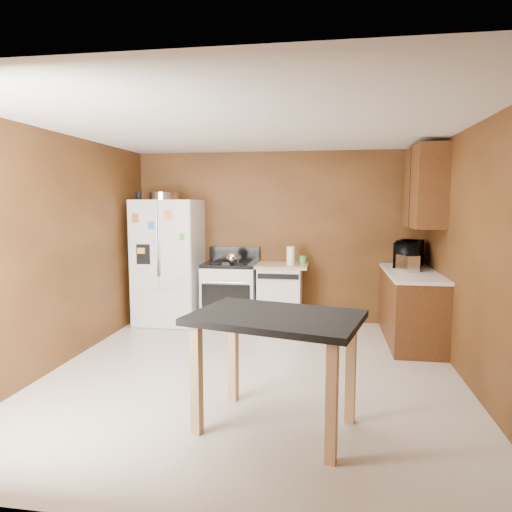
% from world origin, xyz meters
% --- Properties ---
extents(floor, '(4.50, 4.50, 0.00)m').
position_xyz_m(floor, '(0.00, 0.00, 0.00)').
color(floor, beige).
rests_on(floor, ground).
extents(ceiling, '(4.50, 4.50, 0.00)m').
position_xyz_m(ceiling, '(0.00, 0.00, 2.50)').
color(ceiling, white).
rests_on(ceiling, ground).
extents(wall_back, '(4.20, 0.00, 4.20)m').
position_xyz_m(wall_back, '(0.00, 2.25, 1.25)').
color(wall_back, brown).
rests_on(wall_back, ground).
extents(wall_front, '(4.20, 0.00, 4.20)m').
position_xyz_m(wall_front, '(0.00, -2.25, 1.25)').
color(wall_front, brown).
rests_on(wall_front, ground).
extents(wall_left, '(0.00, 4.50, 4.50)m').
position_xyz_m(wall_left, '(-2.10, 0.00, 1.25)').
color(wall_left, brown).
rests_on(wall_left, ground).
extents(wall_right, '(0.00, 4.50, 4.50)m').
position_xyz_m(wall_right, '(2.10, 0.00, 1.25)').
color(wall_right, brown).
rests_on(wall_right, ground).
extents(roasting_pan, '(0.43, 0.43, 0.11)m').
position_xyz_m(roasting_pan, '(-1.60, 1.88, 1.85)').
color(roasting_pan, silver).
rests_on(roasting_pan, refrigerator).
extents(pen_cup, '(0.08, 0.08, 0.12)m').
position_xyz_m(pen_cup, '(-1.93, 1.74, 1.86)').
color(pen_cup, black).
rests_on(pen_cup, refrigerator).
extents(kettle, '(0.18, 0.18, 0.18)m').
position_xyz_m(kettle, '(-0.58, 1.76, 0.99)').
color(kettle, silver).
rests_on(kettle, gas_range).
extents(paper_towel, '(0.12, 0.12, 0.26)m').
position_xyz_m(paper_towel, '(0.23, 1.85, 1.02)').
color(paper_towel, white).
rests_on(paper_towel, dishwasher).
extents(green_canister, '(0.14, 0.14, 0.12)m').
position_xyz_m(green_canister, '(0.39, 2.01, 0.95)').
color(green_canister, '#44B257').
rests_on(green_canister, dishwasher).
extents(toaster, '(0.26, 0.32, 0.20)m').
position_xyz_m(toaster, '(1.74, 1.48, 1.00)').
color(toaster, silver).
rests_on(toaster, right_cabinets).
extents(microwave, '(0.55, 0.67, 0.32)m').
position_xyz_m(microwave, '(1.83, 1.90, 1.06)').
color(microwave, black).
rests_on(microwave, right_cabinets).
extents(refrigerator, '(0.90, 0.80, 1.80)m').
position_xyz_m(refrigerator, '(-1.55, 1.86, 0.90)').
color(refrigerator, white).
rests_on(refrigerator, ground).
extents(gas_range, '(0.76, 0.68, 1.10)m').
position_xyz_m(gas_range, '(-0.64, 1.92, 0.46)').
color(gas_range, white).
rests_on(gas_range, ground).
extents(dishwasher, '(0.78, 0.63, 0.89)m').
position_xyz_m(dishwasher, '(0.08, 1.95, 0.45)').
color(dishwasher, white).
rests_on(dishwasher, ground).
extents(right_cabinets, '(0.63, 1.58, 2.45)m').
position_xyz_m(right_cabinets, '(1.84, 1.48, 0.91)').
color(right_cabinets, brown).
rests_on(right_cabinets, ground).
extents(island, '(1.43, 1.12, 0.91)m').
position_xyz_m(island, '(0.36, -1.06, 0.77)').
color(island, black).
rests_on(island, ground).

